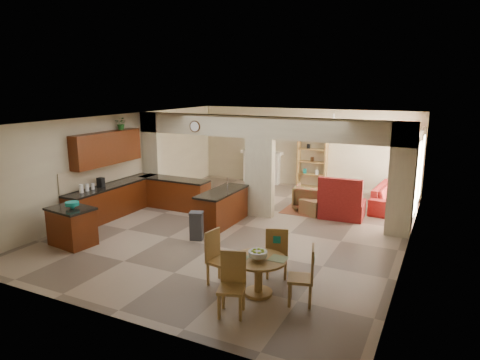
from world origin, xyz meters
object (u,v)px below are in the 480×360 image
at_px(armchair, 308,198).
at_px(sofa, 393,197).
at_px(kitchen_island, 72,226).
at_px(dining_table, 259,270).

bearing_deg(armchair, sofa, -154.99).
bearing_deg(kitchen_island, armchair, 59.21).
relative_size(kitchen_island, sofa, 0.46).
xyz_separation_m(dining_table, sofa, (1.46, 6.67, -0.11)).
xyz_separation_m(dining_table, armchair, (-0.78, 5.43, -0.09)).
height_order(kitchen_island, dining_table, kitchen_island).
relative_size(kitchen_island, dining_table, 1.12).
relative_size(dining_table, armchair, 1.22).
height_order(kitchen_island, armchair, kitchen_island).
relative_size(kitchen_island, armchair, 1.37).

